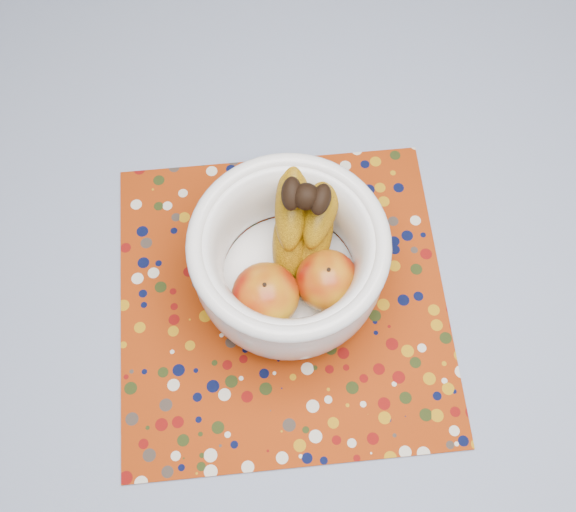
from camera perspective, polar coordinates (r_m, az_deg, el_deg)
The scene contains 4 objects.
table at distance 1.00m, azimuth 5.25°, elevation -4.03°, with size 1.20×1.20×0.75m.
tablecloth at distance 0.92m, azimuth 5.68°, elevation -2.42°, with size 1.32×1.32×0.01m, color #6274A3.
placemat at distance 0.90m, azimuth -0.43°, elevation -3.72°, with size 0.43×0.43×0.00m, color #8F2C07.
fruit_bowl at distance 0.84m, azimuth 0.53°, elevation 0.20°, with size 0.24×0.25×0.18m.
Camera 1 is at (-0.15, -0.29, 1.62)m, focal length 42.00 mm.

